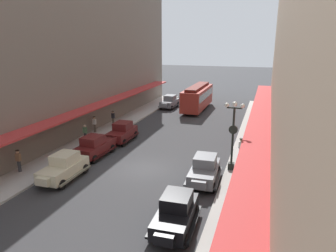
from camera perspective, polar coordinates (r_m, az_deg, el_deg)
ground_plane at (r=23.53m, az=-4.62°, el=-8.00°), size 200.00×200.00×0.00m
sidewalk_left at (r=27.13m, az=-19.47°, el=-5.43°), size 3.00×60.00×0.15m
sidewalk_right at (r=21.93m, az=14.06°, el=-10.07°), size 3.00×60.00×0.15m
building_row_left at (r=27.27m, az=-25.87°, el=12.94°), size 4.30×60.00×17.69m
building_row_right at (r=19.91m, az=24.32°, el=16.88°), size 4.30×60.00×20.61m
parked_car_0 at (r=26.27m, az=-13.62°, el=-3.62°), size 2.29×4.31×1.84m
parked_car_1 at (r=21.19m, az=6.85°, el=-8.04°), size 2.27×4.31×1.84m
parked_car_2 at (r=16.25m, az=1.47°, el=-15.80°), size 2.30×4.32×1.84m
parked_car_3 at (r=29.77m, az=-8.65°, el=-1.06°), size 2.22×4.29×1.84m
parked_car_4 at (r=22.66m, az=-19.01°, el=-7.21°), size 2.16×4.27×1.84m
parked_car_5 at (r=44.24m, az=0.29°, el=4.62°), size 2.26×4.30×1.84m
streetcar at (r=43.05m, az=5.54°, el=5.54°), size 2.55×9.61×3.46m
lamp_post_with_clock at (r=22.54m, az=12.11°, el=-1.29°), size 1.42×0.44×5.16m
fire_hydrant at (r=27.54m, az=-15.62°, el=-3.70°), size 0.24×0.24×0.82m
pedestrian_0 at (r=34.93m, az=-10.26°, el=1.48°), size 0.36×0.28×1.67m
pedestrian_1 at (r=29.91m, az=-15.31°, el=-1.28°), size 0.36×0.24×1.64m
pedestrian_2 at (r=31.85m, az=17.34°, el=-0.37°), size 0.36×0.28×1.67m
pedestrian_3 at (r=24.79m, az=-26.25°, el=-5.86°), size 0.36×0.28×1.67m
pedestrian_4 at (r=32.77m, az=-13.64°, el=0.35°), size 0.36×0.28×1.67m
pedestrian_5 at (r=25.53m, az=13.49°, el=-4.02°), size 0.36×0.28×1.67m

